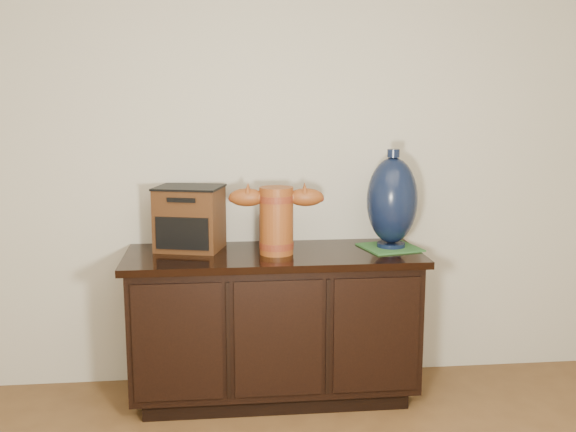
{
  "coord_description": "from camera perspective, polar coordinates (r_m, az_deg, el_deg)",
  "views": [
    {
      "loc": [
        -0.27,
        -1.01,
        1.52
      ],
      "look_at": [
        0.07,
        2.18,
        0.95
      ],
      "focal_mm": 42.0,
      "sensor_mm": 36.0,
      "label": 1
    }
  ],
  "objects": [
    {
      "name": "spray_can",
      "position": [
        3.53,
        -1.98,
        -0.94
      ],
      "size": [
        0.06,
        0.06,
        0.18
      ],
      "color": "#58150F",
      "rests_on": "sideboard"
    },
    {
      "name": "room",
      "position": [
        1.06,
        8.85,
        -1.94
      ],
      "size": [
        5.0,
        5.0,
        5.0
      ],
      "color": "brown",
      "rests_on": "ground"
    },
    {
      "name": "tv_radio",
      "position": [
        3.41,
        -8.32,
        -0.18
      ],
      "size": [
        0.38,
        0.33,
        0.32
      ],
      "rotation": [
        0.0,
        0.0,
        -0.27
      ],
      "color": "#432510",
      "rests_on": "sideboard"
    },
    {
      "name": "lamp_base",
      "position": [
        3.42,
        8.81,
        1.27
      ],
      "size": [
        0.31,
        0.31,
        0.5
      ],
      "rotation": [
        0.0,
        0.0,
        0.23
      ],
      "color": "black",
      "rests_on": "green_mat"
    },
    {
      "name": "green_mat",
      "position": [
        3.47,
        8.62,
        -2.64
      ],
      "size": [
        0.32,
        0.32,
        0.01
      ],
      "primitive_type": "cube",
      "rotation": [
        0.0,
        0.0,
        0.23
      ],
      "color": "#2D622C",
      "rests_on": "sideboard"
    },
    {
      "name": "terracotta_vessel",
      "position": [
        3.27,
        -0.99,
        -0.04
      ],
      "size": [
        0.47,
        0.18,
        0.33
      ],
      "rotation": [
        0.0,
        0.0,
        -0.09
      ],
      "color": "brown",
      "rests_on": "sideboard"
    },
    {
      "name": "sideboard",
      "position": [
        3.44,
        -1.2,
        -9.1
      ],
      "size": [
        1.46,
        0.56,
        0.75
      ],
      "color": "black",
      "rests_on": "ground"
    }
  ]
}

